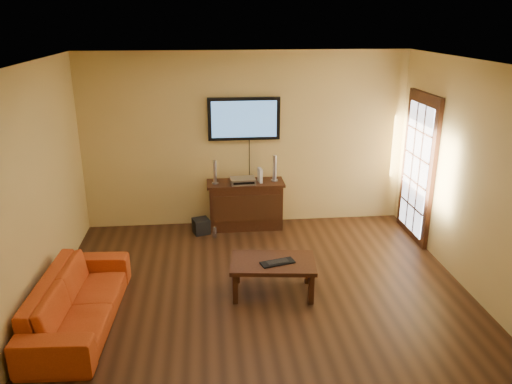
{
  "coord_description": "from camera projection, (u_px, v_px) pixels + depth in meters",
  "views": [
    {
      "loc": [
        -0.61,
        -5.01,
        3.16
      ],
      "look_at": [
        -0.01,
        0.8,
        1.1
      ],
      "focal_mm": 35.0,
      "sensor_mm": 36.0,
      "label": 1
    }
  ],
  "objects": [
    {
      "name": "ground_plane",
      "position": [
        264.0,
        304.0,
        5.81
      ],
      "size": [
        5.0,
        5.0,
        0.0
      ],
      "primitive_type": "plane",
      "color": "black",
      "rests_on": "ground"
    },
    {
      "name": "room_walls",
      "position": [
        259.0,
        150.0,
        5.83
      ],
      "size": [
        5.0,
        5.0,
        5.0
      ],
      "color": "#D6B668",
      "rests_on": "ground"
    },
    {
      "name": "french_door",
      "position": [
        418.0,
        169.0,
        7.29
      ],
      "size": [
        0.07,
        1.02,
        2.22
      ],
      "color": "black",
      "rests_on": "ground"
    },
    {
      "name": "media_console",
      "position": [
        246.0,
        205.0,
        7.8
      ],
      "size": [
        1.19,
        0.45,
        0.75
      ],
      "color": "black",
      "rests_on": "ground"
    },
    {
      "name": "television",
      "position": [
        244.0,
        119.0,
        7.54
      ],
      "size": [
        1.1,
        0.08,
        0.65
      ],
      "color": "black",
      "rests_on": "ground"
    },
    {
      "name": "coffee_table",
      "position": [
        273.0,
        265.0,
        5.92
      ],
      "size": [
        1.06,
        0.71,
        0.42
      ],
      "color": "black",
      "rests_on": "ground"
    },
    {
      "name": "sofa",
      "position": [
        77.0,
        293.0,
        5.32
      ],
      "size": [
        0.65,
        1.93,
        0.75
      ],
      "primitive_type": "imported",
      "rotation": [
        0.0,
        0.0,
        1.52
      ],
      "color": "#BA4114",
      "rests_on": "ground"
    },
    {
      "name": "speaker_left",
      "position": [
        215.0,
        173.0,
        7.56
      ],
      "size": [
        0.1,
        0.1,
        0.36
      ],
      "color": "silver",
      "rests_on": "media_console"
    },
    {
      "name": "speaker_right",
      "position": [
        275.0,
        169.0,
        7.69
      ],
      "size": [
        0.11,
        0.11,
        0.41
      ],
      "color": "silver",
      "rests_on": "media_console"
    },
    {
      "name": "av_receiver",
      "position": [
        243.0,
        181.0,
        7.61
      ],
      "size": [
        0.39,
        0.29,
        0.09
      ],
      "primitive_type": "cube",
      "rotation": [
        0.0,
        0.0,
        0.06
      ],
      "color": "silver",
      "rests_on": "media_console"
    },
    {
      "name": "game_console",
      "position": [
        260.0,
        175.0,
        7.65
      ],
      "size": [
        0.07,
        0.16,
        0.22
      ],
      "primitive_type": "cube",
      "rotation": [
        0.0,
        0.0,
        0.15
      ],
      "color": "white",
      "rests_on": "media_console"
    },
    {
      "name": "subwoofer",
      "position": [
        201.0,
        226.0,
        7.66
      ],
      "size": [
        0.29,
        0.29,
        0.23
      ],
      "primitive_type": "cube",
      "rotation": [
        0.0,
        0.0,
        0.31
      ],
      "color": "black",
      "rests_on": "ground"
    },
    {
      "name": "bottle",
      "position": [
        215.0,
        232.0,
        7.51
      ],
      "size": [
        0.06,
        0.06,
        0.18
      ],
      "color": "white",
      "rests_on": "ground"
    },
    {
      "name": "keyboard",
      "position": [
        278.0,
        262.0,
        5.85
      ],
      "size": [
        0.43,
        0.25,
        0.02
      ],
      "color": "black",
      "rests_on": "coffee_table"
    }
  ]
}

